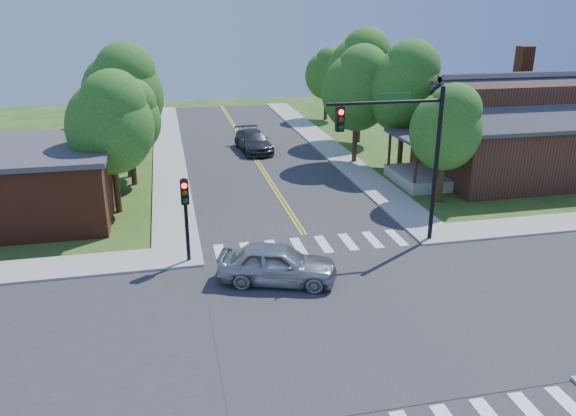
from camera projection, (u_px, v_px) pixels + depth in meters
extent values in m
plane|color=#2B4F18|center=(355.00, 314.00, 20.20)|extent=(100.00, 100.00, 0.00)
cube|color=#2D2D30|center=(355.00, 313.00, 20.19)|extent=(10.00, 90.00, 0.04)
cube|color=#2D2D30|center=(355.00, 313.00, 20.19)|extent=(90.00, 10.00, 0.04)
cube|color=#2D2D30|center=(355.00, 314.00, 20.20)|extent=(10.20, 10.20, 0.06)
cube|color=#9E9B93|center=(326.00, 145.00, 44.37)|extent=(2.20, 40.00, 0.14)
cube|color=#9E9B93|center=(169.00, 153.00, 41.90)|extent=(2.20, 40.00, 0.14)
cube|color=white|center=(220.00, 253.00, 25.03)|extent=(0.45, 2.00, 0.01)
cube|color=white|center=(247.00, 251.00, 25.27)|extent=(0.45, 2.00, 0.01)
cube|color=white|center=(273.00, 249.00, 25.51)|extent=(0.45, 2.00, 0.01)
cube|color=white|center=(299.00, 246.00, 25.76)|extent=(0.45, 2.00, 0.01)
cube|color=white|center=(324.00, 244.00, 26.00)|extent=(0.45, 2.00, 0.01)
cube|color=white|center=(348.00, 242.00, 26.24)|extent=(0.45, 2.00, 0.01)
cube|color=white|center=(373.00, 240.00, 26.48)|extent=(0.45, 2.00, 0.01)
cube|color=white|center=(396.00, 237.00, 26.73)|extent=(0.45, 2.00, 0.01)
cube|color=white|center=(535.00, 416.00, 15.10)|extent=(0.45, 2.00, 0.01)
cube|color=white|center=(574.00, 410.00, 15.34)|extent=(0.45, 2.00, 0.01)
cube|color=yellow|center=(246.00, 145.00, 44.27)|extent=(0.10, 37.50, 0.01)
cube|color=yellow|center=(248.00, 145.00, 44.31)|extent=(0.10, 37.50, 0.01)
cylinder|color=black|center=(436.00, 167.00, 25.25)|extent=(0.20, 0.20, 7.20)
cylinder|color=black|center=(386.00, 102.00, 23.70)|extent=(5.20, 0.14, 0.14)
cube|color=#19591E|center=(395.00, 96.00, 23.65)|extent=(1.40, 0.04, 0.30)
cube|color=black|center=(340.00, 119.00, 23.51)|extent=(0.34, 0.28, 1.05)
sphere|color=#FF0C0C|center=(341.00, 112.00, 23.25)|extent=(0.22, 0.22, 0.22)
sphere|color=#3F2605|center=(341.00, 120.00, 23.36)|extent=(0.22, 0.22, 0.22)
sphere|color=#05330F|center=(341.00, 127.00, 23.46)|extent=(0.22, 0.22, 0.22)
cylinder|color=black|center=(187.00, 222.00, 23.56)|extent=(0.16, 0.16, 3.80)
cube|color=black|center=(185.00, 192.00, 23.11)|extent=(0.34, 0.28, 1.05)
sphere|color=#FF0C0C|center=(184.00, 186.00, 22.85)|extent=(0.22, 0.22, 0.22)
sphere|color=#3F2605|center=(185.00, 193.00, 22.96)|extent=(0.22, 0.22, 0.22)
sphere|color=#05330F|center=(185.00, 201.00, 23.06)|extent=(0.22, 0.22, 0.22)
cube|color=#371C13|center=(511.00, 147.00, 35.64)|extent=(10.00, 8.00, 4.00)
cube|color=#9E9B93|center=(417.00, 178.00, 34.92)|extent=(2.60, 4.50, 0.70)
cylinder|color=#371C13|center=(416.00, 168.00, 32.44)|extent=(0.18, 0.18, 2.50)
cylinder|color=#371C13|center=(389.00, 152.00, 36.11)|extent=(0.18, 0.18, 2.50)
cube|color=#38383D|center=(420.00, 137.00, 34.04)|extent=(2.80, 4.80, 0.18)
cube|color=brown|center=(517.00, 111.00, 38.83)|extent=(0.90, 0.90, 7.11)
cube|color=brown|center=(10.00, 185.00, 28.85)|extent=(10.00, 8.00, 3.50)
cube|color=#38383D|center=(4.00, 150.00, 28.22)|extent=(10.40, 8.40, 0.25)
cylinder|color=#382314|center=(441.00, 181.00, 31.33)|extent=(0.34, 0.34, 2.48)
ellipsoid|color=#245719|center=(445.00, 131.00, 30.37)|extent=(3.92, 3.72, 4.31)
sphere|color=#245719|center=(454.00, 110.00, 29.85)|extent=(2.87, 2.87, 2.87)
cylinder|color=#382314|center=(401.00, 145.00, 37.84)|extent=(0.34, 0.34, 3.17)
ellipsoid|color=#245719|center=(404.00, 91.00, 36.62)|extent=(5.01, 4.76, 5.51)
sphere|color=#245719|center=(412.00, 68.00, 35.98)|extent=(3.68, 3.68, 3.68)
cylinder|color=#382314|center=(359.00, 122.00, 45.08)|extent=(0.34, 0.34, 3.33)
ellipsoid|color=#245719|center=(361.00, 74.00, 43.80)|extent=(5.26, 5.00, 5.79)
sphere|color=#245719|center=(366.00, 53.00, 43.14)|extent=(3.86, 3.86, 3.86)
cylinder|color=#382314|center=(326.00, 106.00, 54.20)|extent=(0.34, 0.34, 2.57)
ellipsoid|color=#245719|center=(326.00, 76.00, 53.21)|extent=(4.06, 3.85, 4.46)
sphere|color=#245719|center=(330.00, 62.00, 52.67)|extent=(2.98, 2.98, 2.98)
cylinder|color=#382314|center=(117.00, 187.00, 29.74)|extent=(0.34, 0.34, 2.81)
ellipsoid|color=#245719|center=(110.00, 127.00, 28.66)|extent=(4.44, 4.22, 4.89)
sphere|color=#245719|center=(113.00, 102.00, 28.08)|extent=(3.26, 3.26, 3.26)
cylinder|color=#382314|center=(128.00, 153.00, 35.90)|extent=(0.34, 0.34, 3.16)
ellipsoid|color=#245719|center=(123.00, 97.00, 34.68)|extent=(4.98, 4.73, 5.48)
sphere|color=#245719|center=(125.00, 72.00, 34.05)|extent=(3.65, 3.65, 3.65)
cylinder|color=#382314|center=(126.00, 130.00, 43.41)|extent=(0.34, 0.34, 2.74)
ellipsoid|color=#245719|center=(122.00, 90.00, 42.36)|extent=(4.32, 4.11, 4.76)
sphere|color=#245719|center=(124.00, 72.00, 41.80)|extent=(3.17, 3.17, 3.17)
cylinder|color=#382314|center=(133.00, 113.00, 51.50)|extent=(0.34, 0.34, 2.27)
ellipsoid|color=#245719|center=(130.00, 85.00, 50.62)|extent=(3.59, 3.41, 3.95)
sphere|color=#245719|center=(132.00, 73.00, 50.13)|extent=(2.63, 2.63, 2.63)
cylinder|color=#382314|center=(355.00, 142.00, 39.02)|extent=(0.34, 0.34, 3.03)
ellipsoid|color=#245719|center=(357.00, 92.00, 37.85)|extent=(4.79, 4.55, 5.27)
sphere|color=#245719|center=(363.00, 71.00, 37.24)|extent=(3.51, 3.51, 3.51)
cylinder|color=#382314|center=(133.00, 165.00, 34.42)|extent=(0.34, 0.34, 2.43)
ellipsoid|color=#245719|center=(129.00, 121.00, 33.49)|extent=(3.83, 3.64, 4.21)
sphere|color=#245719|center=(132.00, 102.00, 32.98)|extent=(2.81, 2.81, 2.81)
imported|color=#ACAEB3|center=(277.00, 265.00, 22.19)|extent=(4.75, 5.87, 1.61)
imported|color=#2D3033|center=(253.00, 142.00, 42.37)|extent=(3.03, 5.62, 1.52)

